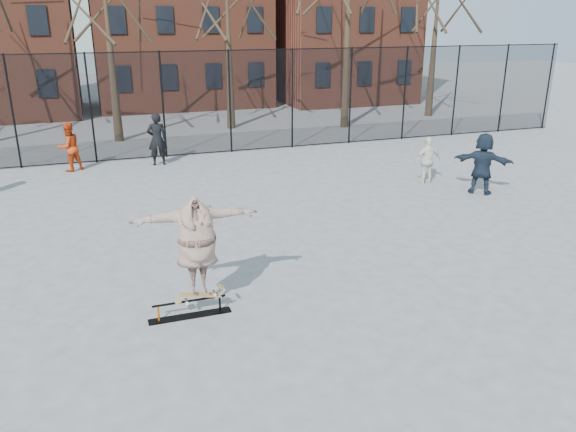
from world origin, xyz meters
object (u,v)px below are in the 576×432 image
object	(u,v)px
bystander_red	(69,147)
skateboard	(200,296)
skater	(197,247)
bystander_navy	(483,163)
skate_rail	(190,310)
bystander_white	(428,161)
bystander_black	(157,139)

from	to	relation	value
bystander_red	skateboard	bearing A→B (deg)	69.62
skater	bystander_navy	xyz separation A→B (m)	(9.58, 4.64, -0.39)
skate_rail	bystander_white	distance (m)	10.74
skater	bystander_red	distance (m)	11.90
skater	bystander_red	size ratio (longest dim) A/B	1.30
skate_rail	skateboard	xyz separation A→B (m)	(0.20, 0.00, 0.25)
bystander_black	bystander_red	world-z (taller)	bystander_black
skateboard	bystander_white	xyz separation A→B (m)	(8.60, 6.12, 0.39)
bystander_white	bystander_navy	xyz separation A→B (m)	(0.98, -1.48, 0.18)
bystander_black	bystander_red	distance (m)	3.03
skater	bystander_black	size ratio (longest dim) A/B	1.17
bystander_red	bystander_white	size ratio (longest dim) A/B	1.11
bystander_black	bystander_red	size ratio (longest dim) A/B	1.11
bystander_navy	skater	bearing A→B (deg)	68.48
bystander_white	bystander_red	bearing A→B (deg)	-23.17
skate_rail	bystander_red	distance (m)	11.87
skate_rail	bystander_black	size ratio (longest dim) A/B	0.79
skateboard	bystander_red	bearing A→B (deg)	101.72
bystander_white	skateboard	bearing A→B (deg)	38.89
skate_rail	bystander_black	xyz separation A→B (m)	(0.82, 11.49, 0.83)
skateboard	bystander_navy	size ratio (longest dim) A/B	0.43
bystander_black	bystander_white	xyz separation A→B (m)	(7.98, -5.38, -0.18)
bystander_black	bystander_white	bearing A→B (deg)	147.92
skate_rail	bystander_white	xyz separation A→B (m)	(8.80, 6.12, 0.64)
bystander_navy	bystander_white	bearing A→B (deg)	-13.84
bystander_red	bystander_navy	bearing A→B (deg)	117.62
skateboard	skater	size ratio (longest dim) A/B	0.36
skater	bystander_white	distance (m)	10.57
skate_rail	bystander_navy	xyz separation A→B (m)	(9.78, 4.64, 0.82)
skateboard	bystander_black	xyz separation A→B (m)	(0.61, 11.49, 0.58)
skateboard	bystander_red	distance (m)	11.90
skateboard	bystander_red	world-z (taller)	bystander_red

